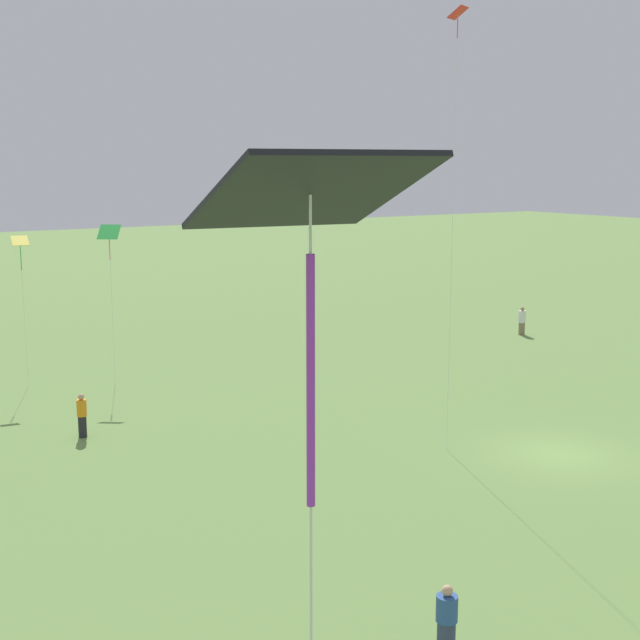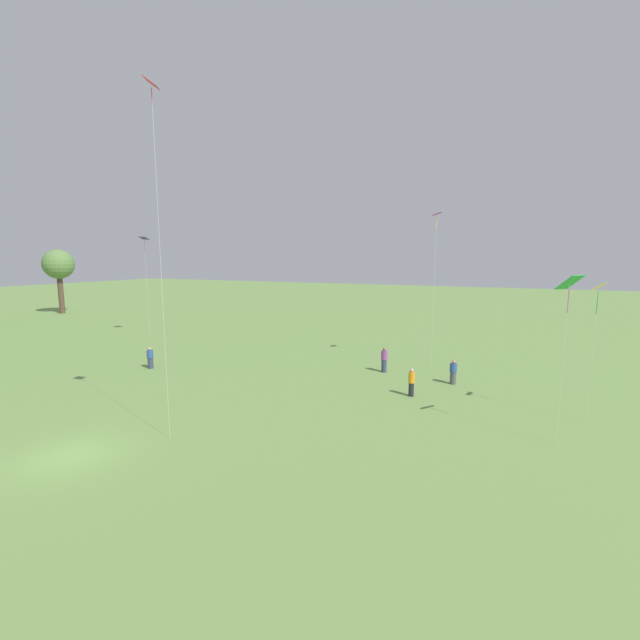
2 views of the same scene
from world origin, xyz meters
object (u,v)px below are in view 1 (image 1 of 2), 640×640
(person_3, at_px, (447,622))
(kite_4, at_px, (311,308))
(kite_0, at_px, (109,236))
(kite_3, at_px, (457,54))
(person_0, at_px, (82,416))
(kite_1, at_px, (20,247))
(person_4, at_px, (522,321))

(person_3, distance_m, kite_4, 16.98)
(kite_0, height_order, kite_3, kite_3)
(person_0, xyz_separation_m, person_3, (-1.73, 19.53, -0.06))
(kite_1, xyz_separation_m, kite_3, (-10.59, 17.92, 7.49))
(person_4, relative_size, kite_3, 0.11)
(person_0, distance_m, kite_1, 10.80)
(person_0, bearing_deg, person_3, -33.28)
(person_3, xyz_separation_m, kite_1, (1.46, -28.65, 5.85))
(kite_1, bearing_deg, kite_4, -51.15)
(kite_3, bearing_deg, person_4, -121.36)
(kite_0, relative_size, kite_4, 0.72)
(kite_0, xyz_separation_m, kite_3, (-6.90, 16.31, 7.03))
(person_0, bearing_deg, person_4, 63.22)
(person_0, distance_m, person_4, 30.07)
(person_3, xyz_separation_m, kite_3, (-9.14, -10.73, 13.34))
(person_0, xyz_separation_m, kite_4, (8.12, 29.94, 9.04))
(person_3, height_order, kite_1, kite_1)
(person_0, height_order, kite_3, kite_3)
(person_4, xyz_separation_m, kite_4, (37.58, 35.96, 9.06))
(person_4, distance_m, kite_0, 26.29)
(person_0, relative_size, kite_0, 0.23)
(person_4, bearing_deg, person_3, -102.32)
(kite_3, xyz_separation_m, kite_4, (18.98, 21.15, -4.23))
(person_3, relative_size, person_4, 0.95)
(kite_3, bearing_deg, kite_0, -46.99)
(person_0, xyz_separation_m, person_4, (-29.46, -6.02, -0.01))
(kite_0, bearing_deg, person_0, -37.11)
(person_0, height_order, kite_0, kite_0)
(person_3, height_order, kite_3, kite_3)
(person_0, bearing_deg, kite_4, -53.50)
(kite_0, distance_m, kite_4, 39.46)
(kite_1, height_order, kite_3, kite_3)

